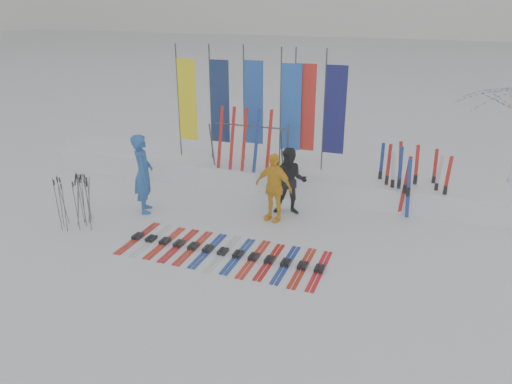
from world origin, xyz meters
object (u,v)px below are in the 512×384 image
at_px(person_black, 290,182).
at_px(ski_rack, 249,140).
at_px(person_blue, 143,174).
at_px(person_yellow, 273,187).
at_px(ski_row, 223,252).

bearing_deg(person_black, ski_rack, 127.15).
distance_m(person_blue, ski_rack, 3.04).
xyz_separation_m(person_blue, person_black, (3.40, 1.09, -0.15)).
height_order(person_blue, person_black, person_blue).
relative_size(person_black, person_yellow, 1.01).
relative_size(ski_row, ski_rack, 2.10).
distance_m(person_blue, person_black, 3.58).
height_order(person_yellow, ski_row, person_yellow).
xyz_separation_m(person_yellow, ski_rack, (-1.27, 1.76, 0.55)).
relative_size(person_blue, person_black, 1.18).
bearing_deg(ski_row, person_blue, 152.92).
bearing_deg(ski_rack, person_black, -39.59).
height_order(person_blue, ski_rack, person_blue).
relative_size(person_yellow, ski_rack, 0.81).
distance_m(person_blue, ski_row, 3.18).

